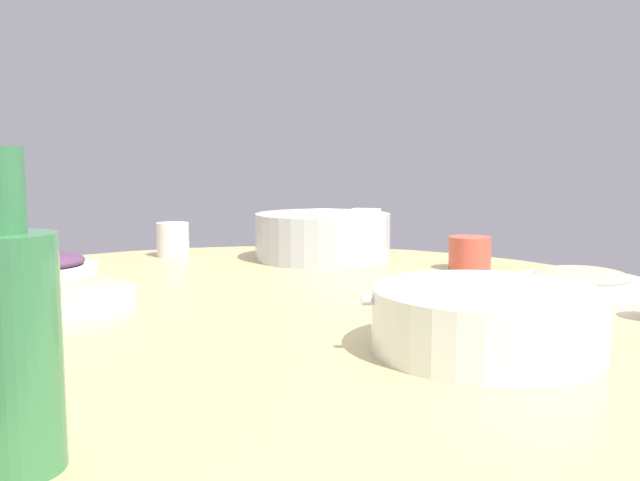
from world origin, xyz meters
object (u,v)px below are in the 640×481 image
object	(u,v)px
round_dining_table	(255,378)
dish_shrimp	(581,281)
rice_bowl	(323,235)
tea_cup_far	(470,253)
green_bottle	(9,343)
soup_bowl	(487,322)
dish_eggplant	(40,265)
dish_noodles	(68,295)
tea_cup_side	(173,240)

from	to	relation	value
round_dining_table	dish_shrimp	distance (m)	0.54
rice_bowl	tea_cup_far	world-z (taller)	rice_bowl
green_bottle	soup_bowl	bearing A→B (deg)	73.89
dish_eggplant	tea_cup_far	size ratio (longest dim) A/B	2.60
dish_noodles	tea_cup_far	size ratio (longest dim) A/B	2.44
tea_cup_far	rice_bowl	bearing A→B (deg)	-169.31
round_dining_table	soup_bowl	size ratio (longest dim) A/B	5.39
dish_eggplant	dish_shrimp	distance (m)	0.95
soup_bowl	round_dining_table	bearing A→B (deg)	178.48
green_bottle	tea_cup_far	xyz separation A→B (m)	(-0.12, 0.98, -0.06)
rice_bowl	dish_eggplant	world-z (taller)	rice_bowl
dish_eggplant	tea_cup_far	bearing A→B (deg)	41.02
dish_shrimp	tea_cup_far	bearing A→B (deg)	158.74
soup_bowl	dish_shrimp	size ratio (longest dim) A/B	1.28
dish_shrimp	rice_bowl	bearing A→B (deg)	176.44
soup_bowl	dish_shrimp	distance (m)	0.42
dish_eggplant	tea_cup_side	distance (m)	0.31
dish_eggplant	tea_cup_side	bearing A→B (deg)	87.06
dish_noodles	dish_eggplant	bearing A→B (deg)	156.33
dish_shrimp	green_bottle	size ratio (longest dim) A/B	0.89
soup_bowl	tea_cup_side	distance (m)	0.90
dish_eggplant	green_bottle	world-z (taller)	green_bottle
dish_noodles	rice_bowl	bearing A→B (deg)	88.29
rice_bowl	soup_bowl	bearing A→B (deg)	-38.29
dish_eggplant	soup_bowl	bearing A→B (deg)	1.41
soup_bowl	tea_cup_far	distance (m)	0.57
green_bottle	tea_cup_far	size ratio (longest dim) A/B	2.80
tea_cup_far	tea_cup_side	size ratio (longest dim) A/B	1.09
rice_bowl	tea_cup_side	size ratio (longest dim) A/B	3.87
dish_shrimp	tea_cup_side	size ratio (longest dim) A/B	2.71
dish_eggplant	dish_noodles	size ratio (longest dim) A/B	1.07
rice_bowl	soup_bowl	size ratio (longest dim) A/B	1.11
round_dining_table	tea_cup_side	world-z (taller)	tea_cup_side
dish_noodles	green_bottle	distance (m)	0.56
dish_noodles	round_dining_table	bearing A→B (deg)	34.36
dish_eggplant	green_bottle	bearing A→B (deg)	-31.84
dish_eggplant	round_dining_table	bearing A→B (deg)	3.50
dish_noodles	green_bottle	world-z (taller)	green_bottle
round_dining_table	dish_shrimp	bearing A→B (deg)	50.20
dish_shrimp	tea_cup_side	xyz separation A→B (m)	(-0.83, -0.13, 0.02)
green_bottle	dish_shrimp	bearing A→B (deg)	82.68
round_dining_table	dish_shrimp	xyz separation A→B (m)	(0.34, 0.40, 0.12)
green_bottle	dish_noodles	bearing A→B (deg)	143.67
tea_cup_far	tea_cup_side	bearing A→B (deg)	-159.26
round_dining_table	dish_eggplant	size ratio (longest dim) A/B	6.66
rice_bowl	soup_bowl	xyz separation A→B (m)	(0.57, -0.45, -0.02)
dish_shrimp	green_bottle	world-z (taller)	green_bottle
rice_bowl	dish_noodles	bearing A→B (deg)	-91.71
green_bottle	dish_eggplant	bearing A→B (deg)	148.16
soup_bowl	tea_cup_side	bearing A→B (deg)	161.62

